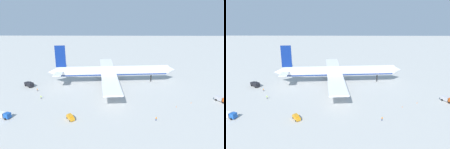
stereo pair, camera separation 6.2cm
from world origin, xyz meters
The scene contains 14 objects.
ground_plane centered at (0.00, 0.00, 0.00)m, with size 600.00×600.00×0.00m, color #B2B2AD.
airliner centered at (-1.43, -0.26, 7.24)m, with size 78.36×75.19×23.37m.
service_truck_0 centered at (-49.40, -8.37, 1.50)m, with size 6.83×6.15×2.75m.
service_truck_1 centered at (-44.84, -44.80, 1.40)m, with size 7.24×4.17×2.52m.
service_truck_3 centered at (52.03, -27.97, 1.38)m, with size 4.67×6.05×2.66m.
service_van centered at (-17.10, -45.78, 1.03)m, with size 4.06×4.63×1.97m.
baggage_cart_0 centered at (41.05, 37.91, 0.27)m, with size 3.66×2.09×0.40m.
ground_worker_0 centered at (-36.23, -25.68, 0.89)m, with size 0.57×0.57×1.75m.
ground_worker_1 centered at (16.96, -46.20, 0.86)m, with size 0.57×0.57×1.70m.
ground_worker_2 centered at (-42.04, -15.53, 0.84)m, with size 0.54×0.54×1.66m.
traffic_cone_0 centered at (28.60, -34.17, 0.28)m, with size 0.36×0.36×0.55m, color orange.
traffic_cone_1 centered at (36.93, -29.86, 0.28)m, with size 0.36×0.36×0.55m, color orange.
traffic_cone_2 centered at (-42.74, 18.64, 0.28)m, with size 0.36×0.36×0.55m, color orange.
traffic_cone_3 centered at (-43.77, 39.27, 0.28)m, with size 0.36×0.36×0.55m, color orange.
Camera 2 is at (0.50, -114.88, 39.74)m, focal length 31.20 mm.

